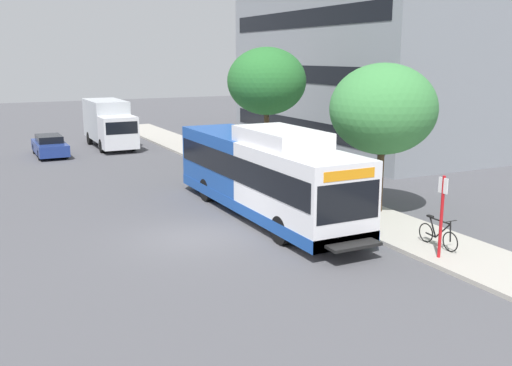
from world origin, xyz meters
name	(u,v)px	position (x,y,z in m)	size (l,w,h in m)	color
ground_plane	(133,192)	(0.00, 8.00, 0.00)	(120.00, 120.00, 0.00)	#4C4C51
sidewalk_curb	(282,184)	(7.00, 6.00, 0.07)	(3.00, 56.00, 0.14)	#A8A399
transit_bus	(264,174)	(3.60, 1.49, 1.70)	(2.58, 12.25, 3.65)	white
bus_stop_sign_pole	(442,211)	(6.02, -5.72, 1.65)	(0.10, 0.36, 2.60)	red
bicycle_parked	(438,234)	(6.72, -4.93, 0.56)	(0.52, 1.76, 1.02)	black
street_tree_near_stop	(383,109)	(7.87, -0.42, 4.25)	(4.19, 4.19, 5.91)	#4C3823
street_tree_mid_block	(267,81)	(7.76, 9.13, 4.97)	(4.21, 4.21, 6.63)	#4C3823
parked_car_far_lane	(50,146)	(-2.07, 20.38, 0.66)	(1.80, 4.50, 1.33)	navy
box_truck_background	(109,122)	(2.22, 22.30, 1.74)	(2.32, 7.01, 3.25)	silver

